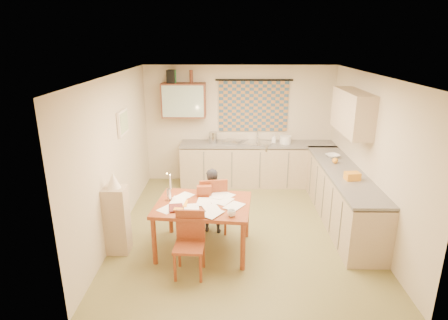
{
  "coord_description": "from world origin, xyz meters",
  "views": [
    {
      "loc": [
        -0.23,
        -5.62,
        3.02
      ],
      "look_at": [
        -0.3,
        0.2,
        1.12
      ],
      "focal_mm": 30.0,
      "sensor_mm": 36.0,
      "label": 1
    }
  ],
  "objects_px": {
    "person": "(212,201)",
    "shelf_stand": "(117,220)",
    "chair_far": "(212,214)",
    "counter_right": "(341,196)",
    "counter_back": "(259,164)",
    "dining_table": "(203,226)",
    "stove": "(363,228)"
  },
  "relations": [
    {
      "from": "counter_back",
      "to": "shelf_stand",
      "type": "relative_size",
      "value": 3.26
    },
    {
      "from": "counter_right",
      "to": "person",
      "type": "xyz_separation_m",
      "value": [
        -2.18,
        -0.42,
        0.09
      ]
    },
    {
      "from": "counter_back",
      "to": "person",
      "type": "relative_size",
      "value": 3.03
    },
    {
      "from": "dining_table",
      "to": "chair_far",
      "type": "relative_size",
      "value": 1.51
    },
    {
      "from": "stove",
      "to": "chair_far",
      "type": "distance_m",
      "value": 2.3
    },
    {
      "from": "person",
      "to": "dining_table",
      "type": "bearing_deg",
      "value": 88.97
    },
    {
      "from": "chair_far",
      "to": "counter_right",
      "type": "bearing_deg",
      "value": -179.06
    },
    {
      "from": "counter_right",
      "to": "chair_far",
      "type": "relative_size",
      "value": 3.08
    },
    {
      "from": "counter_right",
      "to": "shelf_stand",
      "type": "bearing_deg",
      "value": -163.68
    },
    {
      "from": "counter_right",
      "to": "shelf_stand",
      "type": "relative_size",
      "value": 2.91
    },
    {
      "from": "dining_table",
      "to": "shelf_stand",
      "type": "bearing_deg",
      "value": -171.14
    },
    {
      "from": "stove",
      "to": "dining_table",
      "type": "bearing_deg",
      "value": 176.39
    },
    {
      "from": "counter_right",
      "to": "shelf_stand",
      "type": "height_order",
      "value": "shelf_stand"
    },
    {
      "from": "chair_far",
      "to": "person",
      "type": "height_order",
      "value": "person"
    },
    {
      "from": "counter_right",
      "to": "person",
      "type": "relative_size",
      "value": 2.71
    },
    {
      "from": "person",
      "to": "shelf_stand",
      "type": "bearing_deg",
      "value": 34.34
    },
    {
      "from": "counter_right",
      "to": "shelf_stand",
      "type": "xyz_separation_m",
      "value": [
        -3.54,
        -1.04,
        0.05
      ]
    },
    {
      "from": "chair_far",
      "to": "shelf_stand",
      "type": "xyz_separation_m",
      "value": [
        -1.36,
        -0.62,
        0.21
      ]
    },
    {
      "from": "counter_right",
      "to": "dining_table",
      "type": "distance_m",
      "value": 2.49
    },
    {
      "from": "chair_far",
      "to": "shelf_stand",
      "type": "bearing_deg",
      "value": 14.71
    },
    {
      "from": "stove",
      "to": "counter_right",
      "type": "bearing_deg",
      "value": 90.0
    },
    {
      "from": "dining_table",
      "to": "chair_far",
      "type": "height_order",
      "value": "chair_far"
    },
    {
      "from": "counter_back",
      "to": "person",
      "type": "bearing_deg",
      "value": -113.45
    },
    {
      "from": "shelf_stand",
      "to": "dining_table",
      "type": "bearing_deg",
      "value": 2.93
    },
    {
      "from": "dining_table",
      "to": "shelf_stand",
      "type": "height_order",
      "value": "shelf_stand"
    },
    {
      "from": "stove",
      "to": "chair_far",
      "type": "relative_size",
      "value": 0.93
    },
    {
      "from": "counter_back",
      "to": "dining_table",
      "type": "relative_size",
      "value": 2.28
    },
    {
      "from": "chair_far",
      "to": "shelf_stand",
      "type": "relative_size",
      "value": 0.95
    },
    {
      "from": "person",
      "to": "shelf_stand",
      "type": "relative_size",
      "value": 1.08
    },
    {
      "from": "counter_right",
      "to": "chair_far",
      "type": "height_order",
      "value": "chair_far"
    },
    {
      "from": "person",
      "to": "counter_back",
      "type": "bearing_deg",
      "value": -103.45
    },
    {
      "from": "dining_table",
      "to": "shelf_stand",
      "type": "distance_m",
      "value": 1.26
    }
  ]
}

